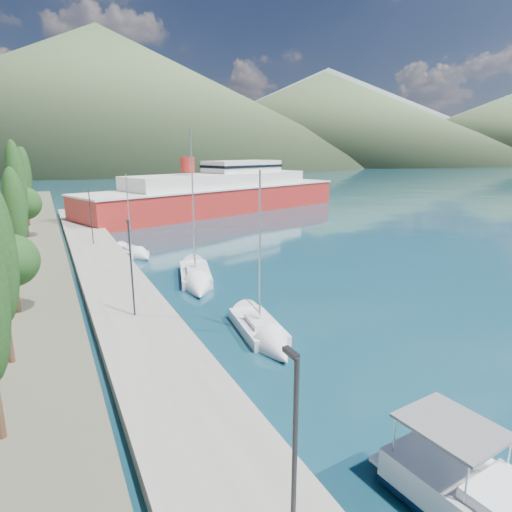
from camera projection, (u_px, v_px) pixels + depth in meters
ground at (95, 189)px, 124.18m from camera, size 1400.00×1400.00×0.00m
quay at (107, 271)px, 38.40m from camera, size 5.00×88.00×0.80m
hills_far at (154, 101)px, 599.15m from camera, size 1480.00×900.00×180.00m
hills_near at (175, 105)px, 374.21m from camera, size 1010.00×520.00×115.00m
tree_row at (18, 204)px, 40.93m from camera, size 4.00×61.18×11.29m
lamp_posts at (127, 260)px, 27.66m from camera, size 0.15×43.69×6.06m
sailboat_near at (268, 339)px, 24.88m from camera, size 3.19×7.73×10.77m
sailboat_mid at (197, 282)px, 35.45m from camera, size 4.85×9.79×13.63m
sailboat_far at (137, 255)px, 45.10m from camera, size 3.77×6.71×9.40m
ferry at (222, 194)px, 78.03m from camera, size 53.26×27.37×10.42m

